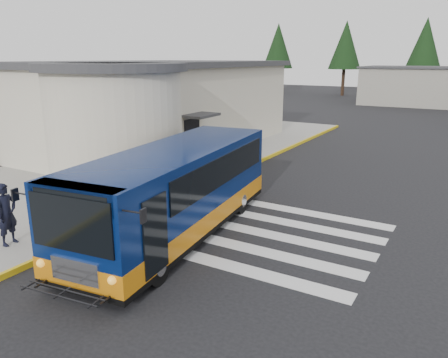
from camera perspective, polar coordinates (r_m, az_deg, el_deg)
The scene contains 9 objects.
ground at distance 14.14m, azimuth 6.12°, elevation -5.88°, with size 140.00×140.00×0.00m, color black.
sidewalk at distance 22.11m, azimuth -10.99°, elevation 2.02°, with size 10.00×34.00×0.15m, color gray.
curb_strip at distance 19.27m, azimuth 0.14°, elevation 0.32°, with size 0.12×34.00×0.16m, color gold.
station_building at distance 25.05m, azimuth -10.07°, elevation 9.43°, with size 12.70×18.70×4.80m.
crosswalk at distance 13.67m, azimuth 2.79°, elevation -6.55°, with size 8.00×5.35×0.01m.
transit_bus at distance 12.94m, azimuth -6.35°, elevation -2.04°, with size 3.93×9.52×2.62m.
pedestrian_a at distance 13.34m, azimuth -26.52°, elevation -4.13°, with size 0.64×0.42×1.76m, color black.
pedestrian_b at distance 17.52m, azimuth -16.76°, elevation 1.15°, with size 0.81×0.63×1.67m, color black.
bollard at distance 13.32m, azimuth -18.00°, elevation -4.86°, with size 0.09×0.09×1.05m, color black.
Camera 1 is at (5.37, -12.02, 5.15)m, focal length 35.00 mm.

